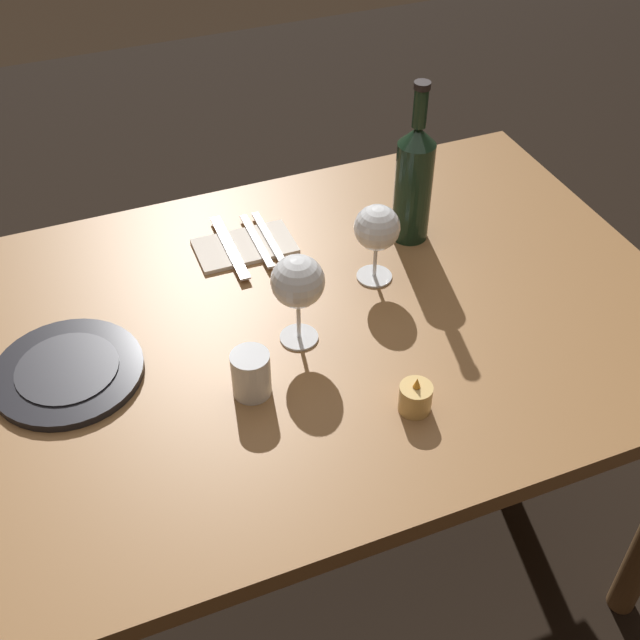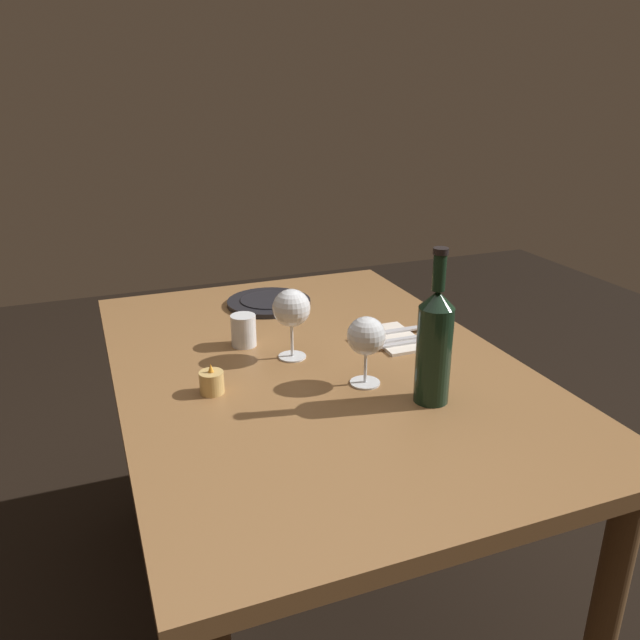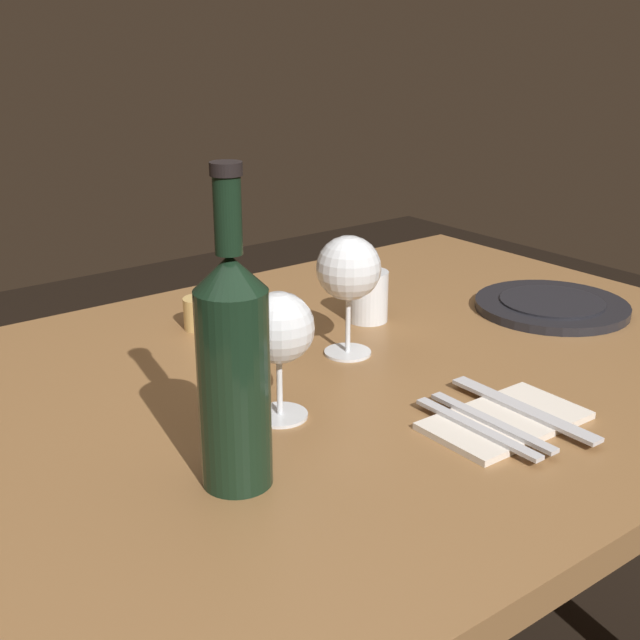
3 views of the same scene
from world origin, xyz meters
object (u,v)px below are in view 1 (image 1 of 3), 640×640
at_px(dinner_plate, 68,372).
at_px(wine_bottle, 414,180).
at_px(folded_napkin, 245,246).
at_px(votive_candle, 415,398).
at_px(table_knife, 230,247).
at_px(water_tumbler, 251,376).
at_px(fork_outer, 269,238).
at_px(fork_inner, 257,241).
at_px(wine_glass_right, 377,229).
at_px(wine_glass_left, 298,283).

bearing_deg(dinner_plate, wine_bottle, -168.46).
bearing_deg(folded_napkin, dinner_plate, 30.79).
xyz_separation_m(votive_candle, table_knife, (0.15, -0.49, -0.01)).
bearing_deg(water_tumbler, fork_outer, -112.90).
bearing_deg(water_tumbler, folded_napkin, -105.95).
xyz_separation_m(water_tumbler, fork_inner, (-0.13, -0.37, -0.03)).
height_order(wine_bottle, table_knife, wine_bottle).
height_order(dinner_plate, folded_napkin, dinner_plate).
xyz_separation_m(folded_napkin, fork_inner, (-0.03, -0.00, 0.01)).
distance_m(votive_candle, dinner_plate, 0.56).
xyz_separation_m(wine_bottle, folded_napkin, (0.31, -0.08, -0.12)).
distance_m(water_tumbler, fork_inner, 0.39).
bearing_deg(table_knife, water_tumbler, 78.48).
xyz_separation_m(wine_glass_right, fork_inner, (0.17, -0.17, -0.10)).
height_order(water_tumbler, fork_inner, water_tumbler).
bearing_deg(wine_bottle, folded_napkin, -14.48).
bearing_deg(wine_glass_right, table_knife, -37.73).
relative_size(dinner_plate, table_knife, 1.16).
xyz_separation_m(wine_glass_right, fork_outer, (0.15, -0.17, -0.10)).
distance_m(dinner_plate, fork_outer, 0.48).
distance_m(wine_glass_right, water_tumbler, 0.36).
height_order(wine_bottle, folded_napkin, wine_bottle).
xyz_separation_m(water_tumbler, votive_candle, (-0.22, 0.13, -0.01)).
xyz_separation_m(wine_glass_right, water_tumbler, (0.30, 0.19, -0.07)).
relative_size(wine_glass_left, fork_outer, 0.94).
relative_size(wine_glass_right, votive_candle, 2.30).
distance_m(wine_bottle, votive_candle, 0.47).
xyz_separation_m(votive_candle, fork_outer, (0.07, -0.49, -0.01)).
bearing_deg(votive_candle, wine_bottle, -115.40).
xyz_separation_m(wine_glass_right, folded_napkin, (0.20, -0.17, -0.11)).
relative_size(wine_bottle, water_tumbler, 4.08).
height_order(water_tumbler, folded_napkin, water_tumbler).
bearing_deg(fork_inner, folded_napkin, 0.00).
distance_m(wine_glass_right, fork_outer, 0.25).
bearing_deg(wine_bottle, dinner_plate, 11.54).
distance_m(wine_glass_right, fork_inner, 0.26).
xyz_separation_m(wine_glass_left, table_knife, (0.04, -0.28, -0.11)).
bearing_deg(wine_glass_left, votive_candle, 117.04).
bearing_deg(wine_bottle, wine_glass_left, 32.72).
bearing_deg(dinner_plate, wine_glass_left, 171.44).
bearing_deg(wine_glass_right, folded_napkin, -41.74).
bearing_deg(wine_glass_left, fork_inner, -93.51).
bearing_deg(water_tumbler, votive_candle, 150.09).
distance_m(water_tumbler, dinner_plate, 0.30).
bearing_deg(votive_candle, fork_outer, -82.13).
relative_size(votive_candle, table_knife, 0.32).
bearing_deg(fork_outer, wine_bottle, 162.93).
distance_m(water_tumbler, folded_napkin, 0.38).
xyz_separation_m(fork_outer, table_knife, (0.08, 0.00, 0.00)).
relative_size(folded_napkin, table_knife, 0.91).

